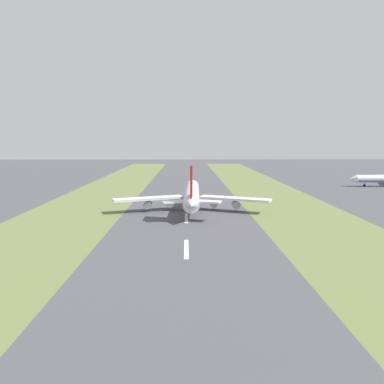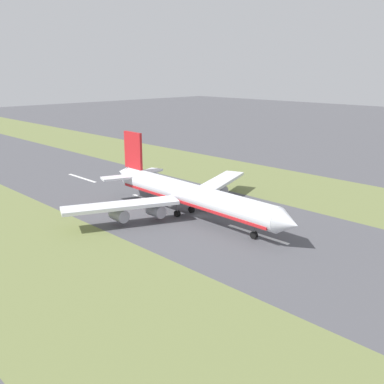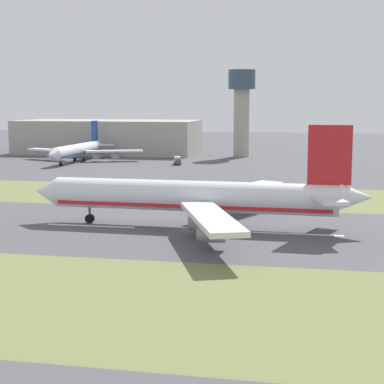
% 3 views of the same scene
% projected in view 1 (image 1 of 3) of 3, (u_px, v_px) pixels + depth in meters
% --- Properties ---
extents(ground_plane, '(800.00, 800.00, 0.00)m').
position_uv_depth(ground_plane, '(186.00, 208.00, 160.24)').
color(ground_plane, '#4C4C51').
extents(grass_median_west, '(40.00, 600.00, 0.01)m').
position_uv_depth(grass_median_west, '(81.00, 208.00, 159.56)').
color(grass_median_west, olive).
rests_on(grass_median_west, ground).
extents(grass_median_east, '(40.00, 600.00, 0.01)m').
position_uv_depth(grass_median_east, '(291.00, 208.00, 160.92)').
color(grass_median_east, olive).
rests_on(grass_median_east, ground).
extents(centreline_dash_near, '(1.20, 18.00, 0.01)m').
position_uv_depth(centreline_dash_near, '(186.00, 249.00, 100.34)').
color(centreline_dash_near, silver).
rests_on(centreline_dash_near, ground).
extents(centreline_dash_mid, '(1.20, 18.00, 0.01)m').
position_uv_depth(centreline_dash_mid, '(186.00, 218.00, 139.95)').
color(centreline_dash_mid, silver).
rests_on(centreline_dash_mid, ground).
extents(centreline_dash_far, '(1.20, 18.00, 0.01)m').
position_uv_depth(centreline_dash_far, '(186.00, 201.00, 179.56)').
color(centreline_dash_far, silver).
rests_on(centreline_dash_far, ground).
extents(airplane_main_jet, '(64.12, 67.11, 20.20)m').
position_uv_depth(airplane_main_jet, '(192.00, 195.00, 157.07)').
color(airplane_main_jet, silver).
rests_on(airplane_main_jet, ground).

